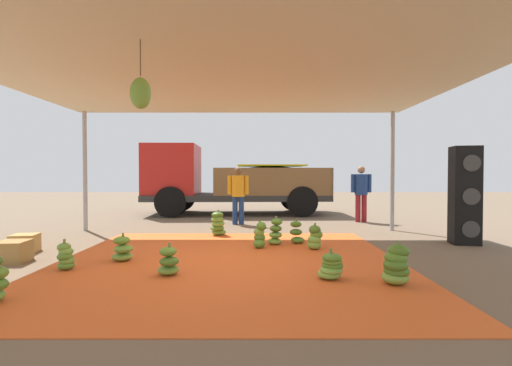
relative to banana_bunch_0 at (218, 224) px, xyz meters
name	(u,v)px	position (x,y,z in m)	size (l,w,h in m)	color
ground_plane	(239,232)	(0.44, 0.50, -0.26)	(40.00, 40.00, 0.00)	brown
tarp_orange	(230,261)	(0.44, -2.50, -0.25)	(5.42, 5.55, 0.01)	#E05B23
tent_canopy	(228,76)	(0.43, -2.60, 2.66)	(8.00, 7.00, 3.00)	#9EA0A5
banana_bunch_0	(218,224)	(0.00, 0.00, 0.00)	(0.46, 0.47, 0.58)	#60932D
banana_bunch_2	(332,267)	(1.86, -3.49, -0.09)	(0.41, 0.42, 0.40)	#75A83D
banana_bunch_3	(66,257)	(-1.89, -3.03, -0.06)	(0.31, 0.32, 0.45)	#518428
banana_bunch_4	(276,233)	(1.25, -1.11, -0.01)	(0.36, 0.37, 0.57)	#75A83D
banana_bunch_5	(169,262)	(-0.34, -3.31, -0.07)	(0.37, 0.37, 0.44)	#6B9E38
banana_bunch_6	(123,250)	(-1.27, -2.48, -0.07)	(0.43, 0.43, 0.45)	#75A83D
banana_bunch_7	(397,266)	(2.62, -3.74, -0.01)	(0.46, 0.46, 0.54)	#75A83D
banana_bunch_8	(260,236)	(0.93, -1.44, -0.02)	(0.30, 0.30, 0.53)	#518428
banana_bunch_9	(315,238)	(1.95, -1.57, -0.04)	(0.37, 0.35, 0.48)	#75A83D
banana_bunch_10	(297,233)	(1.68, -0.96, -0.04)	(0.37, 0.34, 0.50)	#518428
cargo_truck_main	(229,180)	(-0.10, 4.64, 0.93)	(6.34, 2.59, 2.40)	#2D2D2D
worker_0	(239,191)	(0.37, 1.89, 0.67)	(0.58, 0.35, 1.59)	navy
worker_1	(362,189)	(3.92, 2.41, 0.70)	(0.60, 0.36, 1.63)	maroon
speaker_stack	(465,195)	(5.01, -1.00, 0.72)	(0.57, 0.52, 1.94)	black
crate_0	(14,252)	(-2.98, -2.54, -0.09)	(0.42, 0.44, 0.34)	olive
crate_1	(25,243)	(-3.27, -1.77, -0.10)	(0.41, 0.37, 0.32)	#B78947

